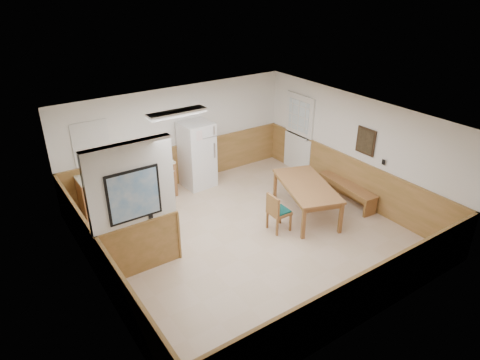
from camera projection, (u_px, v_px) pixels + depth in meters
ground at (248, 236)px, 8.86m from camera, size 6.00×6.00×0.00m
ceiling at (249, 121)px, 7.75m from camera, size 6.00×6.00×0.02m
back_wall at (178, 137)px, 10.53m from camera, size 6.00×0.02×2.50m
right_wall at (355, 149)px, 9.81m from camera, size 0.02×6.00×2.50m
left_wall at (94, 230)px, 6.80m from camera, size 0.02×6.00×2.50m
wainscot_back at (180, 165)px, 10.85m from camera, size 6.00×0.04×1.00m
wainscot_right at (350, 179)px, 10.14m from camera, size 0.04×6.00×1.00m
wainscot_left at (102, 267)px, 7.15m from camera, size 0.04×6.00×1.00m
partition_wall at (134, 212)px, 7.33m from camera, size 1.50×0.20×2.50m
kitchen_counter at (140, 183)px, 10.04m from camera, size 2.20×0.61×1.00m
exterior_door at (298, 134)px, 11.29m from camera, size 0.07×1.02×2.15m
kitchen_window at (91, 143)px, 9.32m from camera, size 0.80×0.04×1.00m
wall_painting at (366, 141)px, 9.44m from camera, size 0.04×0.50×0.60m
fluorescent_fixture at (177, 113)px, 8.34m from camera, size 1.20×0.30×0.09m
refrigerator at (197, 155)px, 10.60m from camera, size 0.78×0.74×1.66m
dining_table at (307, 188)px, 9.35m from camera, size 1.52×2.09×0.75m
dining_bench at (347, 188)px, 10.06m from camera, size 0.51×1.70×0.45m
dining_chair at (276, 210)px, 8.83m from camera, size 0.57×0.42×0.85m
fire_extinguisher at (164, 152)px, 10.10m from camera, size 0.13×0.13×0.41m
soap_bottle at (93, 172)px, 9.26m from camera, size 0.09×0.09×0.24m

